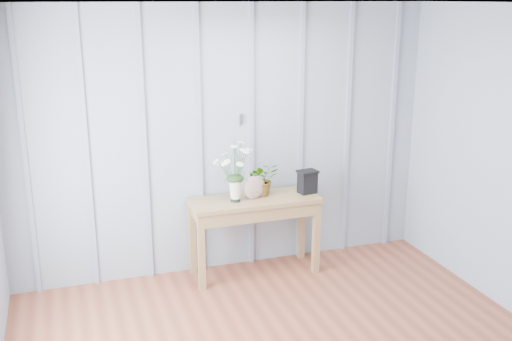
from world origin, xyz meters
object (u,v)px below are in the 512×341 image
object	(u,v)px
felt_disc_vessel	(255,187)
carved_box	(307,182)
sideboard	(254,210)
daisy_vase	(235,164)

from	to	relation	value
felt_disc_vessel	carved_box	bearing A→B (deg)	-15.30
sideboard	felt_disc_vessel	xyz separation A→B (m)	(-0.00, -0.02, 0.23)
sideboard	daisy_vase	size ratio (longest dim) A/B	2.15
sideboard	daisy_vase	distance (m)	0.50
sideboard	carved_box	size ratio (longest dim) A/B	5.45
felt_disc_vessel	sideboard	bearing A→B (deg)	62.16
daisy_vase	carved_box	distance (m)	0.75
daisy_vase	sideboard	bearing A→B (deg)	9.37
sideboard	felt_disc_vessel	world-z (taller)	felt_disc_vessel
sideboard	carved_box	world-z (taller)	carved_box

